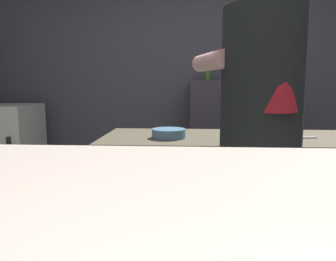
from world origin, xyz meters
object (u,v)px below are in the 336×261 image
object	(u,v)px
bartender	(261,130)
bottle_soy	(263,73)
mini_fridge	(5,155)
bottle_olive_oil	(265,73)
mixing_bowl	(169,133)
bottle_hot_sauce	(208,73)
chefs_knife	(295,138)

from	to	relation	value
bartender	bottle_soy	world-z (taller)	bartender
mini_fridge	bottle_olive_oil	size ratio (longest dim) A/B	5.63
mixing_bowl	bartender	bearing A→B (deg)	-42.35
bartender	bottle_hot_sauce	world-z (taller)	bartender
bartender	bottle_soy	distance (m)	1.95
bartender	bottle_hot_sauce	size ratio (longest dim) A/B	8.92
bartender	mini_fridge	bearing A→B (deg)	36.44
mixing_bowl	bottle_olive_oil	world-z (taller)	bottle_olive_oil
bottle_hot_sauce	bottle_soy	distance (m)	0.54
bartender	chefs_knife	distance (m)	0.50
mini_fridge	bottle_olive_oil	world-z (taller)	bottle_olive_oil
mini_fridge	bottle_soy	distance (m)	2.69
mini_fridge	mixing_bowl	xyz separation A→B (m)	(1.72, -1.26, 0.42)
bottle_hot_sauce	bottle_olive_oil	xyz separation A→B (m)	(0.54, -0.12, -0.01)
bottle_soy	bartender	bearing A→B (deg)	-102.70
bottle_hot_sauce	mini_fridge	bearing A→B (deg)	-173.67
bottle_soy	mini_fridge	bearing A→B (deg)	-174.77
chefs_knife	bottle_soy	world-z (taller)	bottle_soy
chefs_knife	bottle_hot_sauce	bearing A→B (deg)	95.28
bartender	bottle_olive_oil	bearing A→B (deg)	-29.44
mini_fridge	bottle_hot_sauce	distance (m)	2.18
mini_fridge	bottle_hot_sauce	world-z (taller)	bottle_hot_sauce
mini_fridge	chefs_knife	bearing A→B (deg)	-27.16
mini_fridge	bottle_olive_oil	bearing A→B (deg)	2.34
chefs_knife	bottle_olive_oil	bearing A→B (deg)	74.14
bartender	bottle_olive_oil	world-z (taller)	bartender
mini_fridge	chefs_knife	world-z (taller)	mini_fridge
mixing_bowl	bottle_hot_sauce	xyz separation A→B (m)	(0.30, 1.49, 0.38)
bottle_hot_sauce	bottle_olive_oil	bearing A→B (deg)	-12.55
mini_fridge	bottle_soy	bearing A→B (deg)	5.23
chefs_knife	bottle_hot_sauce	xyz separation A→B (m)	(-0.39, 1.46, 0.41)
mixing_bowl	chefs_knife	distance (m)	0.69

